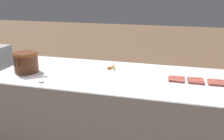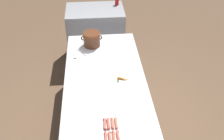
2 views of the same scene
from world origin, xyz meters
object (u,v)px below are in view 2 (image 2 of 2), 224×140
hot_dog_10 (114,137)px  hot_dog_14 (118,137)px  back_cabinet (96,34)px  serving_spoon (78,56)px  hot_dog_2 (106,138)px  carrot (124,79)px  hot_dog_3 (105,124)px  hot_dog_7 (108,123)px  hot_dog_15 (116,123)px  soda_can (117,1)px  bean_pot (92,38)px  hot_dog_6 (110,138)px  hot_dog_11 (112,123)px

hot_dog_10 → hot_dog_14: bearing=-4.8°
back_cabinet → hot_dog_14: bearing=-87.0°
hot_dog_10 → serving_spoon: bearing=104.7°
back_cabinet → hot_dog_2: back_cabinet is taller
carrot → hot_dog_3: bearing=-112.1°
hot_dog_2 → hot_dog_7: (0.04, 0.17, 0.00)m
hot_dog_15 → soda_can: (0.26, 2.54, 0.19)m
hot_dog_2 → bean_pot: bearing=93.1°
hot_dog_14 → serving_spoon: (-0.41, 1.39, -0.00)m
hot_dog_15 → bean_pot: bearing=97.9°
carrot → serving_spoon: bearing=135.4°
back_cabinet → hot_dog_6: size_ratio=6.52×
back_cabinet → hot_dog_14: back_cabinet is taller
hot_dog_10 → hot_dog_15: size_ratio=1.00×
hot_dog_3 → soda_can: soda_can is taller
hot_dog_7 → hot_dog_3: bearing=-174.0°
hot_dog_2 → hot_dog_11: (0.08, 0.18, 0.00)m
back_cabinet → hot_dog_10: bearing=-87.9°
hot_dog_3 → hot_dog_6: 0.17m
bean_pot → soda_can: (0.46, 1.06, 0.09)m
soda_can → hot_dog_15: bearing=-95.8°
hot_dog_10 → carrot: (0.20, 0.83, 0.00)m
bean_pot → soda_can: soda_can is taller
hot_dog_10 → back_cabinet: bearing=92.1°
hot_dog_14 → hot_dog_2: bearing=-177.7°
hot_dog_2 → hot_dog_3: same height
back_cabinet → hot_dog_2: bearing=-89.6°
hot_dog_10 → hot_dog_15: (0.04, 0.17, 0.00)m
hot_dog_7 → soda_can: 2.57m
hot_dog_15 → serving_spoon: (-0.40, 1.22, -0.00)m
hot_dog_14 → serving_spoon: bearing=106.3°
hot_dog_6 → hot_dog_2: bearing=-173.1°
serving_spoon → carrot: 0.79m
hot_dog_6 → bean_pot: 1.66m
back_cabinet → carrot: bearing=-80.4°
back_cabinet → carrot: (0.29, -1.72, 0.36)m
hot_dog_6 → soda_can: soda_can is taller
hot_dog_11 → hot_dog_14: size_ratio=1.00×
hot_dog_7 → hot_dog_11: bearing=1.7°
hot_dog_11 → carrot: 0.69m
hot_dog_7 → serving_spoon: (-0.33, 1.22, -0.00)m
back_cabinet → hot_dog_7: bearing=-88.7°
bean_pot → carrot: bearing=-65.8°
hot_dog_11 → soda_can: 2.56m
hot_dog_3 → hot_dog_7: bearing=6.0°
hot_dog_10 → soda_can: bearing=83.7°
hot_dog_15 → hot_dog_3: bearing=-178.7°
carrot → hot_dog_15: bearing=-103.5°
back_cabinet → hot_dog_10: size_ratio=6.52×
carrot → hot_dog_10: bearing=-103.4°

